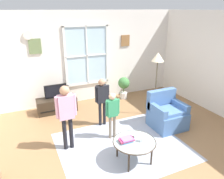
# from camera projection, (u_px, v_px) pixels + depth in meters

# --- Properties ---
(ground_plane) EXTENTS (6.53, 6.56, 0.02)m
(ground_plane) POSITION_uv_depth(u_px,v_px,m) (131.00, 153.00, 4.41)
(ground_plane) COLOR olive
(back_wall) EXTENTS (5.93, 0.17, 2.69)m
(back_wall) POSITION_uv_depth(u_px,v_px,m) (83.00, 57.00, 6.53)
(back_wall) COLOR silver
(back_wall) RESTS_ON ground_plane
(area_rug) EXTENTS (2.57, 2.18, 0.01)m
(area_rug) POSITION_uv_depth(u_px,v_px,m) (122.00, 146.00, 4.61)
(area_rug) COLOR #999EAD
(area_rug) RESTS_ON ground_plane
(tv_stand) EXTENTS (1.06, 0.44, 0.40)m
(tv_stand) POSITION_uv_depth(u_px,v_px,m) (57.00, 105.00, 6.11)
(tv_stand) COLOR #2D2319
(tv_stand) RESTS_ON ground_plane
(television) EXTENTS (0.60, 0.08, 0.39)m
(television) POSITION_uv_depth(u_px,v_px,m) (56.00, 91.00, 5.97)
(television) COLOR #4C4C4C
(television) RESTS_ON tv_stand
(armchair) EXTENTS (0.76, 0.74, 0.87)m
(armchair) POSITION_uv_depth(u_px,v_px,m) (167.00, 114.00, 5.28)
(armchair) COLOR #476B9E
(armchair) RESTS_ON ground_plane
(coffee_table) EXTENTS (0.81, 0.81, 0.43)m
(coffee_table) POSITION_uv_depth(u_px,v_px,m) (134.00, 142.00, 4.05)
(coffee_table) COLOR #99B2B7
(coffee_table) RESTS_ON ground_plane
(book_stack) EXTENTS (0.27, 0.18, 0.08)m
(book_stack) POSITION_uv_depth(u_px,v_px,m) (127.00, 140.00, 4.02)
(book_stack) COLOR #568DB9
(book_stack) RESTS_ON coffee_table
(cup) EXTENTS (0.08, 0.08, 0.10)m
(cup) POSITION_uv_depth(u_px,v_px,m) (142.00, 139.00, 4.02)
(cup) COLOR white
(cup) RESTS_ON coffee_table
(remote_near_books) EXTENTS (0.10, 0.14, 0.02)m
(remote_near_books) POSITION_uv_depth(u_px,v_px,m) (131.00, 136.00, 4.18)
(remote_near_books) COLOR black
(remote_near_books) RESTS_ON coffee_table
(person_black_shirt) EXTENTS (0.36, 0.16, 1.20)m
(person_black_shirt) POSITION_uv_depth(u_px,v_px,m) (102.00, 97.00, 5.21)
(person_black_shirt) COLOR black
(person_black_shirt) RESTS_ON ground_plane
(person_pink_shirt) EXTENTS (0.41, 0.19, 1.37)m
(person_pink_shirt) POSITION_uv_depth(u_px,v_px,m) (66.00, 111.00, 4.26)
(person_pink_shirt) COLOR black
(person_pink_shirt) RESTS_ON ground_plane
(person_green_shirt) EXTENTS (0.32, 0.15, 1.07)m
(person_green_shirt) POSITION_uv_depth(u_px,v_px,m) (112.00, 110.00, 4.69)
(person_green_shirt) COLOR #726656
(person_green_shirt) RESTS_ON ground_plane
(potted_plant_by_window) EXTENTS (0.36, 0.36, 0.70)m
(potted_plant_by_window) POSITION_uv_depth(u_px,v_px,m) (124.00, 85.00, 6.92)
(potted_plant_by_window) COLOR silver
(potted_plant_by_window) RESTS_ON ground_plane
(floor_lamp) EXTENTS (0.32, 0.32, 1.70)m
(floor_lamp) POSITION_uv_depth(u_px,v_px,m) (157.00, 63.00, 5.53)
(floor_lamp) COLOR black
(floor_lamp) RESTS_ON ground_plane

